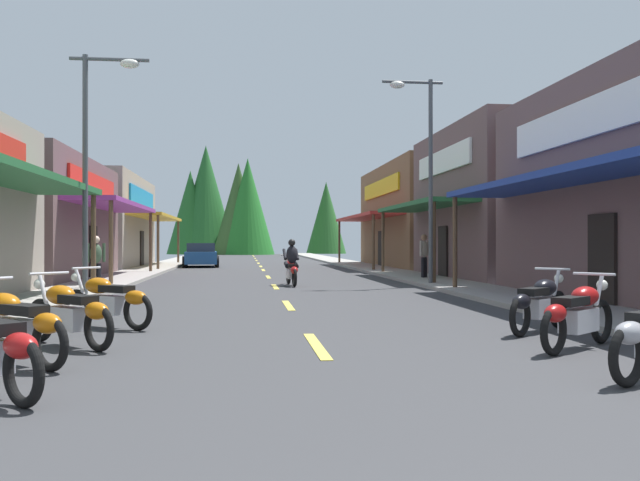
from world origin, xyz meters
name	(u,v)px	position (x,y,z in m)	size (l,w,h in m)	color
ground	(265,273)	(0.00, 32.20, -0.05)	(9.44, 94.40, 0.10)	#38383A
sidewalk_left	(143,271)	(-5.80, 32.20, 0.06)	(2.17, 94.40, 0.12)	#9E9991
sidewalk_right	(381,270)	(5.80, 32.20, 0.06)	(2.17, 94.40, 0.12)	#9E9991
centerline_dashes	(262,268)	(0.00, 36.71, 0.01)	(0.16, 72.02, 0.01)	#E0C64C
storefront_left_far	(87,222)	(-9.95, 38.90, 2.60)	(8.00, 12.13, 5.20)	gray
storefront_right_middle	(543,204)	(11.02, 25.19, 3.00)	(10.13, 9.53, 5.99)	brown
storefront_right_far	(455,217)	(11.28, 37.39, 2.94)	(10.65, 13.41, 5.87)	brown
streetlamp_left	(97,141)	(-4.82, 17.30, 4.11)	(2.03, 0.30, 6.34)	#474C51
streetlamp_right	(422,154)	(4.84, 20.88, 4.38)	(2.03, 0.30, 6.84)	#474C51
motorcycle_parked_right_2	(578,314)	(3.53, 8.05, 0.49)	(1.74, 1.41, 1.04)	black
motorcycle_parked_right_3	(539,302)	(3.77, 9.78, 0.49)	(1.66, 1.51, 1.04)	black
motorcycle_parked_left_1	(14,325)	(-3.77, 7.71, 0.49)	(1.69, 1.47, 1.04)	black
motorcycle_parked_left_2	(69,312)	(-3.47, 9.11, 0.49)	(1.58, 1.58, 1.04)	black
motorcycle_parked_left_3	(108,299)	(-3.35, 11.17, 0.49)	(1.77, 1.37, 1.04)	black
rider_cruising_lead	(292,266)	(0.58, 21.83, 0.66)	(0.60, 2.14, 1.57)	black
pedestrian_by_shop	(96,259)	(-5.40, 19.91, 0.96)	(0.50, 0.41, 1.66)	black
pedestrian_browsing	(424,254)	(5.83, 24.28, 1.03)	(0.44, 0.44, 1.76)	black
parked_car_curbside	(201,255)	(-3.52, 39.36, 0.69)	(2.25, 4.39, 1.40)	#1E4C8C
treeline_backdrop	(232,207)	(-2.39, 79.98, 5.67)	(21.95, 10.78, 13.14)	#205B23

